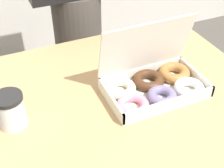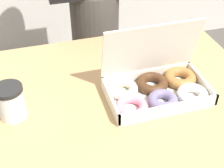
% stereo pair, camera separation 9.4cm
% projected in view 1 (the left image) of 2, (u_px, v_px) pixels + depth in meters
% --- Properties ---
extents(table, '(0.90, 0.83, 0.71)m').
position_uv_depth(table, '(128.00, 164.00, 1.24)').
color(table, tan).
rests_on(table, ground_plane).
extents(donut_box, '(0.35, 0.24, 0.23)m').
position_uv_depth(donut_box, '(155.00, 82.00, 1.02)').
color(donut_box, white).
rests_on(donut_box, table).
extents(coffee_cup, '(0.09, 0.09, 0.11)m').
position_uv_depth(coffee_cup, '(11.00, 111.00, 0.88)').
color(coffee_cup, white).
rests_on(coffee_cup, table).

